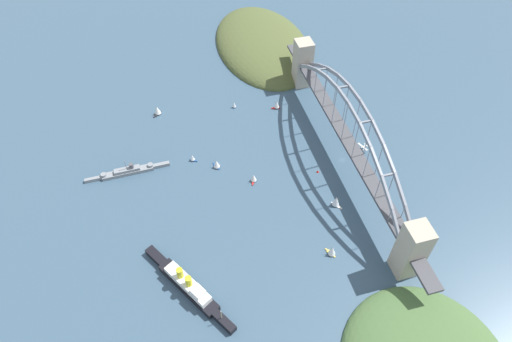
{
  "coord_description": "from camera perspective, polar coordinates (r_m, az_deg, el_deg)",
  "views": [
    {
      "loc": [
        -238.04,
        143.83,
        287.71
      ],
      "look_at": [
        0.0,
        78.6,
        8.0
      ],
      "focal_mm": 31.41,
      "sensor_mm": 36.0,
      "label": 1
    }
  ],
  "objects": [
    {
      "name": "ground_plane",
      "position": [
        400.16,
        10.92,
        1.47
      ],
      "size": [
        1400.0,
        1400.0,
        0.0
      ],
      "primitive_type": "plane",
      "color": "#385166"
    },
    {
      "name": "small_boat_5",
      "position": [
        441.65,
        -2.8,
        8.42
      ],
      "size": [
        5.89,
        4.68,
        7.01
      ],
      "color": "#234C8C",
      "rests_on": "ground"
    },
    {
      "name": "small_boat_3",
      "position": [
        335.88,
        9.67,
        -9.98
      ],
      "size": [
        9.29,
        7.16,
        10.17
      ],
      "color": "gold",
      "rests_on": "ground"
    },
    {
      "name": "small_boat_1",
      "position": [
        373.51,
        -0.31,
        -0.86
      ],
      "size": [
        8.44,
        6.5,
        8.51
      ],
      "color": "#B2231E",
      "rests_on": "ground"
    },
    {
      "name": "small_boat_0",
      "position": [
        440.01,
        2.66,
        8.45
      ],
      "size": [
        5.09,
        8.74,
        9.82
      ],
      "color": "#B2231E",
      "rests_on": "ground"
    },
    {
      "name": "small_boat_7",
      "position": [
        384.9,
        -5.04,
        0.92
      ],
      "size": [
        9.57,
        6.88,
        9.36
      ],
      "color": "#234C8C",
      "rests_on": "ground"
    },
    {
      "name": "small_boat_4",
      "position": [
        393.41,
        -8.1,
        1.7
      ],
      "size": [
        5.82,
        6.53,
        7.41
      ],
      "color": "#234C8C",
      "rests_on": "ground"
    },
    {
      "name": "channel_marker_buoy",
      "position": [
        385.65,
        7.87,
        -0.03
      ],
      "size": [
        2.2,
        2.2,
        2.75
      ],
      "color": "red",
      "rests_on": "ground"
    },
    {
      "name": "naval_cruiser",
      "position": [
        395.5,
        -15.95,
        -0.01
      ],
      "size": [
        7.51,
        71.49,
        15.84
      ],
      "color": "gray",
      "rests_on": "ground"
    },
    {
      "name": "ocean_liner",
      "position": [
        320.76,
        -8.67,
        -14.23
      ],
      "size": [
        79.16,
        51.36,
        18.83
      ],
      "color": "black",
      "rests_on": "ground"
    },
    {
      "name": "seaplane_taxiing_near_bridge",
      "position": [
        411.43,
        13.48,
        2.96
      ],
      "size": [
        11.45,
        8.27,
        4.98
      ],
      "color": "#B7B7B2",
      "rests_on": "ground"
    },
    {
      "name": "small_boat_6",
      "position": [
        443.18,
        -12.45,
        7.57
      ],
      "size": [
        9.51,
        9.68,
        10.11
      ],
      "color": "black",
      "rests_on": "ground"
    },
    {
      "name": "headland_east_shore",
      "position": [
        527.92,
        1.07,
        15.54
      ],
      "size": [
        169.47,
        102.63,
        31.95
      ],
      "color": "#4C562D",
      "rests_on": "ground"
    },
    {
      "name": "harbor_arch_bridge",
      "position": [
        381.27,
        11.5,
        4.22
      ],
      "size": [
        287.25,
        16.16,
        66.22
      ],
      "color": "#ADA38E",
      "rests_on": "ground"
    },
    {
      "name": "small_boat_2",
      "position": [
        361.9,
        10.17,
        -3.77
      ],
      "size": [
        9.68,
        8.1,
        11.74
      ],
      "color": "silver",
      "rests_on": "ground"
    }
  ]
}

